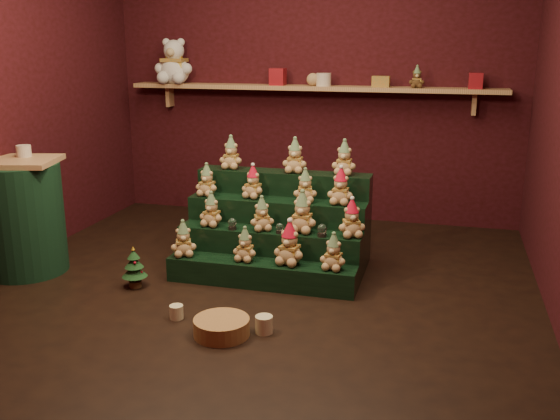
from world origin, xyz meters
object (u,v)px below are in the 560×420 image
(brown_bear, at_px, (417,77))
(mug_left, at_px, (176,312))
(snow_globe_c, at_px, (322,230))
(snow_globe_b, at_px, (280,228))
(side_table, at_px, (22,217))
(snow_globe_a, at_px, (232,224))
(mug_right, at_px, (264,324))
(white_bear, at_px, (174,55))
(riser_tier_front, at_px, (261,274))
(mini_christmas_tree, at_px, (134,267))
(wicker_basket, at_px, (222,327))

(brown_bear, bearing_deg, mug_left, -124.43)
(snow_globe_c, bearing_deg, brown_bear, 72.07)
(snow_globe_b, xyz_separation_m, side_table, (-1.94, -0.34, 0.04))
(snow_globe_a, height_order, side_table, side_table)
(snow_globe_a, bearing_deg, mug_right, -60.21)
(side_table, distance_m, mug_right, 2.19)
(snow_globe_a, bearing_deg, white_bear, 125.32)
(snow_globe_a, xyz_separation_m, mug_left, (-0.09, -0.84, -0.36))
(riser_tier_front, xyz_separation_m, mug_left, (-0.36, -0.68, -0.05))
(mug_left, bearing_deg, brown_bear, 62.13)
(side_table, xyz_separation_m, brown_bear, (2.79, 1.97, 0.98))
(snow_globe_b, height_order, white_bear, white_bear)
(riser_tier_front, relative_size, white_bear, 2.55)
(mini_christmas_tree, xyz_separation_m, mug_left, (0.51, -0.42, -0.11))
(riser_tier_front, bearing_deg, side_table, -174.37)
(mug_right, height_order, brown_bear, brown_bear)
(mini_christmas_tree, height_order, mug_right, mini_christmas_tree)
(snow_globe_c, height_order, white_bear, white_bear)
(mini_christmas_tree, distance_m, brown_bear, 3.02)
(snow_globe_a, height_order, wicker_basket, snow_globe_a)
(mini_christmas_tree, height_order, brown_bear, brown_bear)
(riser_tier_front, distance_m, snow_globe_c, 0.55)
(snow_globe_a, height_order, snow_globe_c, snow_globe_c)
(brown_bear, bearing_deg, side_table, -151.27)
(snow_globe_c, height_order, mini_christmas_tree, snow_globe_c)
(riser_tier_front, xyz_separation_m, snow_globe_a, (-0.27, 0.16, 0.31))
(riser_tier_front, distance_m, snow_globe_a, 0.45)
(snow_globe_b, height_order, snow_globe_c, snow_globe_c)
(mini_christmas_tree, height_order, mug_left, mini_christmas_tree)
(side_table, distance_m, white_bear, 2.32)
(mug_right, relative_size, brown_bear, 0.56)
(snow_globe_a, height_order, white_bear, white_bear)
(snow_globe_b, bearing_deg, riser_tier_front, -121.38)
(snow_globe_b, relative_size, side_table, 0.09)
(snow_globe_b, bearing_deg, snow_globe_a, 180.00)
(snow_globe_a, bearing_deg, wicker_basket, -74.71)
(wicker_basket, bearing_deg, brown_bear, 70.18)
(snow_globe_c, bearing_deg, snow_globe_b, -180.00)
(wicker_basket, bearing_deg, riser_tier_front, 89.92)
(snow_globe_a, relative_size, wicker_basket, 0.26)
(snow_globe_a, distance_m, mug_left, 0.92)
(mug_right, bearing_deg, side_table, 165.22)
(snow_globe_a, relative_size, side_table, 0.10)
(snow_globe_a, bearing_deg, snow_globe_b, -0.00)
(wicker_basket, height_order, brown_bear, brown_bear)
(snow_globe_c, xyz_separation_m, wicker_basket, (-0.42, -0.99, -0.35))
(white_bear, height_order, brown_bear, white_bear)
(snow_globe_c, bearing_deg, side_table, -171.39)
(snow_globe_b, xyz_separation_m, mug_right, (0.14, -0.89, -0.35))
(mini_christmas_tree, distance_m, wicker_basket, 1.05)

